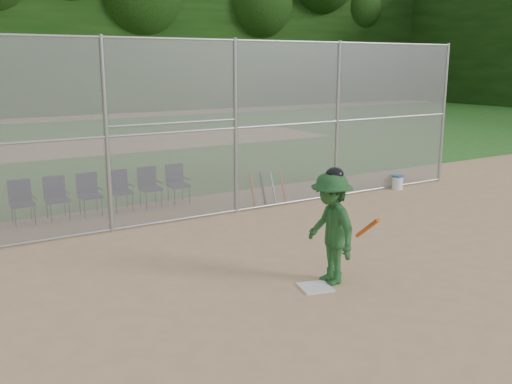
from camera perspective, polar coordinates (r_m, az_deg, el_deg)
ground at (r=9.06m, az=8.49°, el=-9.82°), size 100.00×100.00×0.00m
grass_strip at (r=25.18m, az=-18.99°, el=4.24°), size 100.00×100.00×0.00m
dirt_patch_far at (r=25.18m, az=-18.99°, el=4.25°), size 24.00×24.00×0.00m
backstop_fence at (r=12.66m, az=-6.01°, el=6.43°), size 16.09×0.09×4.00m
treeline at (r=26.97m, az=-20.89°, el=16.36°), size 81.00×60.00×11.00m
home_plate at (r=9.14m, az=5.96°, el=-9.45°), size 0.58×0.58×0.02m
batter_at_plate at (r=9.10m, az=7.51°, el=-3.58°), size 0.96×1.39×1.89m
water_cooler at (r=16.39m, az=13.97°, el=0.96°), size 0.31×0.31×0.40m
spare_bats at (r=14.06m, az=1.21°, el=0.28°), size 0.96×0.39×0.83m
chair_3 at (r=13.41m, az=-22.33°, el=-1.01°), size 0.54×0.52×0.96m
chair_4 at (r=13.54m, az=-19.26°, el=-0.63°), size 0.54×0.52×0.96m
chair_5 at (r=13.71m, az=-16.25°, el=-0.26°), size 0.54×0.52×0.96m
chair_6 at (r=13.92m, az=-13.33°, el=0.10°), size 0.54×0.52×0.96m
chair_7 at (r=14.16m, az=-10.50°, el=0.44°), size 0.54×0.52×0.96m
chair_8 at (r=14.44m, az=-7.77°, el=0.78°), size 0.54×0.52×0.96m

